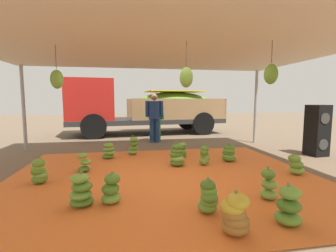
{
  "coord_description": "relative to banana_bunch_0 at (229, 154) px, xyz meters",
  "views": [
    {
      "loc": [
        -0.71,
        -4.55,
        1.51
      ],
      "look_at": [
        0.43,
        2.11,
        0.79
      ],
      "focal_mm": 25.5,
      "sensor_mm": 36.0,
      "label": 1
    }
  ],
  "objects": [
    {
      "name": "ground_plane",
      "position": [
        -1.76,
        2.07,
        -0.2
      ],
      "size": [
        40.0,
        40.0,
        0.0
      ],
      "primitive_type": "plane",
      "color": "brown"
    },
    {
      "name": "tarp_orange",
      "position": [
        -1.76,
        -0.93,
        -0.2
      ],
      "size": [
        6.07,
        5.04,
        0.01
      ],
      "primitive_type": "cube",
      "color": "orange",
      "rests_on": "ground"
    },
    {
      "name": "tent_canopy",
      "position": [
        -1.76,
        -1.02,
        2.34
      ],
      "size": [
        8.0,
        7.0,
        2.63
      ],
      "color": "#9EA0A5",
      "rests_on": "ground"
    },
    {
      "name": "banana_bunch_0",
      "position": [
        0.0,
        0.0,
        0.0
      ],
      "size": [
        0.47,
        0.47,
        0.45
      ],
      "color": "#477523",
      "rests_on": "tarp_orange"
    },
    {
      "name": "banana_bunch_1",
      "position": [
        -3.14,
        -2.05,
        0.03
      ],
      "size": [
        0.46,
        0.46,
        0.53
      ],
      "color": "#518428",
      "rests_on": "tarp_orange"
    },
    {
      "name": "banana_bunch_2",
      "position": [
        -1.35,
        -0.18,
        0.05
      ],
      "size": [
        0.45,
        0.47,
        0.55
      ],
      "color": "#477523",
      "rests_on": "tarp_orange"
    },
    {
      "name": "banana_bunch_3",
      "position": [
        -2.97,
        0.8,
        -0.0
      ],
      "size": [
        0.43,
        0.4,
        0.47
      ],
      "color": "#518428",
      "rests_on": "tarp_orange"
    },
    {
      "name": "banana_bunch_4",
      "position": [
        -0.71,
        -0.23,
        0.03
      ],
      "size": [
        0.31,
        0.31,
        0.5
      ],
      "color": "#6B9E38",
      "rests_on": "tarp_orange"
    },
    {
      "name": "banana_bunch_5",
      "position": [
        0.9,
        -1.24,
        0.0
      ],
      "size": [
        0.38,
        0.36,
        0.45
      ],
      "color": "#75A83D",
      "rests_on": "tarp_orange"
    },
    {
      "name": "banana_bunch_6",
      "position": [
        -3.39,
        -0.33,
        -0.0
      ],
      "size": [
        0.34,
        0.33,
        0.47
      ],
      "color": "#477523",
      "rests_on": "tarp_orange"
    },
    {
      "name": "banana_bunch_7",
      "position": [
        -2.72,
        -2.02,
        0.01
      ],
      "size": [
        0.39,
        0.39,
        0.49
      ],
      "color": "#75A83D",
      "rests_on": "tarp_orange"
    },
    {
      "name": "banana_bunch_8",
      "position": [
        -0.56,
        -3.0,
        0.03
      ],
      "size": [
        0.36,
        0.36,
        0.52
      ],
      "color": "#60932D",
      "rests_on": "tarp_orange"
    },
    {
      "name": "banana_bunch_9",
      "position": [
        -1.04,
        0.61,
        -0.01
      ],
      "size": [
        0.35,
        0.35,
        0.46
      ],
      "color": "#518428",
      "rests_on": "tarp_orange"
    },
    {
      "name": "banana_bunch_10",
      "position": [
        -1.42,
        -2.54,
        0.02
      ],
      "size": [
        0.33,
        0.36,
        0.49
      ],
      "color": "#60932D",
      "rests_on": "tarp_orange"
    },
    {
      "name": "banana_bunch_11",
      "position": [
        -2.32,
        1.14,
        0.04
      ],
      "size": [
        0.38,
        0.39,
        0.55
      ],
      "color": "#6B9E38",
      "rests_on": "tarp_orange"
    },
    {
      "name": "banana_bunch_12",
      "position": [
        -4.06,
        -0.95,
        0.03
      ],
      "size": [
        0.37,
        0.38,
        0.5
      ],
      "color": "#518428",
      "rests_on": "tarp_orange"
    },
    {
      "name": "banana_bunch_13",
      "position": [
        -1.3,
        -3.09,
        0.04
      ],
      "size": [
        0.44,
        0.44,
        0.52
      ],
      "color": "#996628",
      "rests_on": "tarp_orange"
    },
    {
      "name": "banana_bunch_14",
      "position": [
        -0.36,
        -2.27,
        0.02
      ],
      "size": [
        0.33,
        0.33,
        0.51
      ],
      "color": "#75A83D",
      "rests_on": "tarp_orange"
    },
    {
      "name": "cargo_truck_main",
      "position": [
        -1.76,
        5.43,
        1.04
      ],
      "size": [
        7.0,
        2.87,
        2.4
      ],
      "color": "#2D2D2D",
      "rests_on": "ground"
    },
    {
      "name": "worker_0",
      "position": [
        -1.41,
        3.28,
        0.7
      ],
      "size": [
        0.57,
        0.35,
        1.55
      ],
      "color": "#337A4C",
      "rests_on": "ground"
    },
    {
      "name": "worker_1",
      "position": [
        -1.51,
        3.06,
        0.82
      ],
      "size": [
        0.64,
        0.39,
        1.75
      ],
      "color": "navy",
      "rests_on": "ground"
    },
    {
      "name": "speaker_stack",
      "position": [
        2.66,
        0.23,
        0.5
      ],
      "size": [
        0.5,
        0.53,
        1.4
      ],
      "color": "black",
      "rests_on": "ground"
    }
  ]
}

